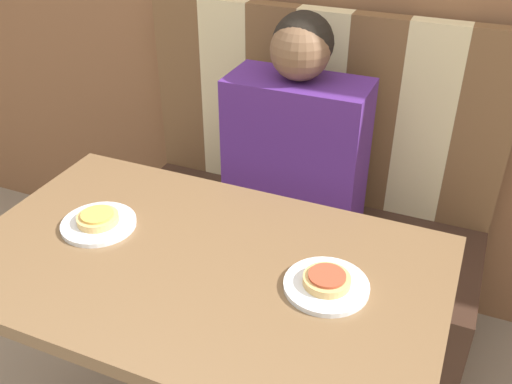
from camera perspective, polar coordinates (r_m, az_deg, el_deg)
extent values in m
cube|color=#382319|center=(2.08, 3.51, -8.11)|extent=(1.23, 0.54, 0.43)
cube|color=brown|center=(2.18, -7.17, 10.49)|extent=(0.18, 0.06, 0.67)
cube|color=beige|center=(2.10, -2.91, 9.88)|extent=(0.18, 0.06, 0.67)
cube|color=brown|center=(2.04, 1.63, 9.16)|extent=(0.18, 0.06, 0.67)
cube|color=beige|center=(1.98, 6.42, 8.34)|extent=(0.18, 0.06, 0.67)
cube|color=brown|center=(1.95, 11.40, 7.41)|extent=(0.18, 0.06, 0.67)
cube|color=beige|center=(1.93, 16.52, 6.41)|extent=(0.18, 0.06, 0.67)
cube|color=brown|center=(1.92, 21.68, 5.33)|extent=(0.18, 0.06, 0.67)
cube|color=brown|center=(1.29, -5.65, -7.46)|extent=(1.08, 0.65, 0.03)
cylinder|color=brown|center=(1.56, -4.89, -18.19)|extent=(0.10, 0.10, 0.72)
cube|color=#4C237A|center=(1.81, 4.00, 3.44)|extent=(0.43, 0.21, 0.52)
sphere|color=brown|center=(1.67, 4.45, 13.95)|extent=(0.18, 0.18, 0.18)
sphere|color=black|center=(1.69, 4.73, 14.67)|extent=(0.18, 0.18, 0.18)
cylinder|color=white|center=(1.43, -15.45, -3.09)|extent=(0.18, 0.18, 0.01)
cylinder|color=white|center=(1.21, 7.04, -9.28)|extent=(0.18, 0.18, 0.01)
cylinder|color=tan|center=(1.42, -15.53, -2.60)|extent=(0.10, 0.10, 0.02)
cylinder|color=gold|center=(1.42, -15.60, -2.20)|extent=(0.08, 0.08, 0.01)
cylinder|color=tan|center=(1.20, 7.09, -8.75)|extent=(0.10, 0.10, 0.02)
cylinder|color=#AD472D|center=(1.19, 7.13, -8.31)|extent=(0.08, 0.08, 0.01)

